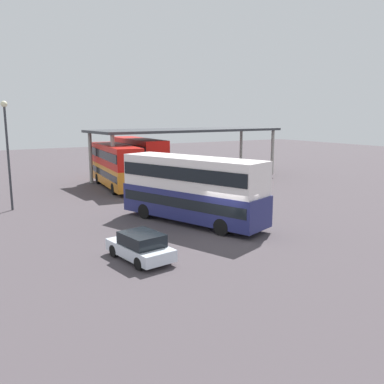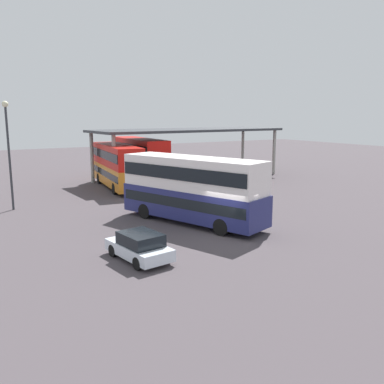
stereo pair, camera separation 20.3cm
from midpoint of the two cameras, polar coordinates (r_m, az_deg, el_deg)
name	(u,v)px [view 1 (the left image)]	position (r m, az deg, el deg)	size (l,w,h in m)	color
ground_plane	(228,236)	(23.79, 4.77, -6.08)	(140.00, 140.00, 0.00)	#484045
double_decker_main	(192,187)	(26.14, -0.24, 0.66)	(5.73, 10.36, 4.20)	navy
parked_hatchback	(141,246)	(19.94, -7.39, -7.43)	(2.18, 3.88, 1.35)	silver
double_decker_near_canopy	(116,164)	(39.58, -10.56, 3.75)	(3.61, 10.57, 4.05)	orange
double_decker_mid_row	(138,157)	(44.43, -7.52, 4.77)	(3.01, 10.60, 4.36)	orange
depot_canopy	(188,132)	(44.93, -0.66, 8.28)	(21.47, 7.84, 5.32)	#33353A
lamppost_tall	(7,142)	(32.22, -24.25, 6.24)	(0.44, 0.44, 7.76)	#33353A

